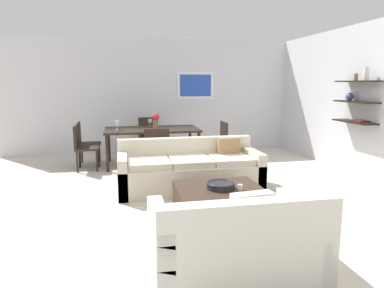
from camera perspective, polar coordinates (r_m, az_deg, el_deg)
ground_plane at (r=5.32m, az=1.39°, el=-8.32°), size 18.00×18.00×0.00m
back_wall_unit at (r=8.58m, az=-1.86°, el=7.86°), size 8.40×0.09×2.70m
right_wall_shelf_unit at (r=6.92m, az=25.64°, el=6.36°), size 0.34×8.20×2.70m
sofa_beige at (r=5.53m, az=-0.36°, el=-4.44°), size 2.22×0.90×0.78m
loveseat_white at (r=3.20m, az=7.21°, el=-15.55°), size 1.48×0.90×0.78m
coffee_table at (r=4.43m, az=4.57°, el=-9.59°), size 1.06×0.93×0.38m
decorative_bowl at (r=4.34m, az=4.74°, el=-6.76°), size 0.35×0.35×0.08m
candle_jar at (r=4.31m, az=7.89°, el=-7.04°), size 0.06×0.06×0.07m
dining_table at (r=7.17m, az=-6.60°, el=2.03°), size 1.90×1.04×0.75m
dining_chair_left_near at (r=6.99m, az=-17.54°, el=-0.09°), size 0.44×0.44×0.88m
dining_chair_right_near at (r=7.21m, az=4.38°, el=0.65°), size 0.44×0.44×0.88m
dining_chair_head at (r=8.11m, az=-7.14°, el=1.64°), size 0.44×0.44×0.88m
dining_chair_left_far at (r=7.44m, az=-17.18°, el=0.52°), size 0.44×0.44×0.88m
dining_chair_foot at (r=6.29m, az=-5.83°, el=-0.75°), size 0.44×0.44×0.88m
wine_glass_head at (r=7.61m, az=-6.92°, el=3.77°), size 0.07×0.07×0.15m
wine_glass_left_near at (r=7.00m, az=-12.25°, el=3.22°), size 0.07×0.07×0.17m
wine_glass_left_far at (r=7.25m, az=-12.22°, el=3.40°), size 0.08×0.08×0.16m
centerpiece_vase at (r=7.19m, az=-6.00°, el=4.05°), size 0.16×0.16×0.32m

